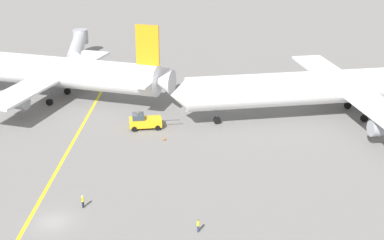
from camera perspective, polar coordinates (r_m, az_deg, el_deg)
The scene contains 9 objects.
ground_plane at distance 68.50m, azimuth -14.41°, elevation -10.37°, with size 600.00×600.00×0.00m, color slate.
taxiway_stripe at distance 77.90m, azimuth -14.69°, elevation -6.27°, with size 0.50×120.00×0.01m, color yellow.
airliner_at_gate_left at distance 109.65m, azimuth -15.52°, elevation 5.04°, with size 54.21×39.12×16.04m.
airliner_being_pushed at distance 99.91m, azimuth 15.49°, elevation 3.41°, with size 59.85×47.31×16.22m.
pushback_tug at distance 92.78m, azimuth -5.05°, elevation -0.14°, with size 8.80×4.14×2.94m.
ground_crew_wing_walker_right at distance 64.13m, azimuth 0.66°, elevation -11.07°, with size 0.36×0.36×1.68m.
ground_crew_marshaller_foreground at distance 70.16m, azimuth -11.47°, elevation -8.40°, with size 0.36×0.50×1.76m.
traffic_cone_wingtip_port at distance 88.16m, azimuth -2.93°, elevation -1.96°, with size 0.44×0.44×0.60m.
jet_bridge at distance 134.37m, azimuth -11.95°, elevation 7.81°, with size 8.47×23.56×6.26m.
Camera 1 is at (22.79, -53.95, 35.53)m, focal length 50.48 mm.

